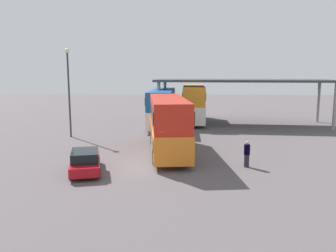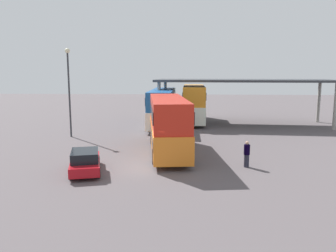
{
  "view_description": "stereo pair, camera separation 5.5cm",
  "coord_description": "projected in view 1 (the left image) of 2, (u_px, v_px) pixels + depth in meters",
  "views": [
    {
      "loc": [
        2.56,
        -20.48,
        5.93
      ],
      "look_at": [
        1.17,
        3.86,
        2.0
      ],
      "focal_mm": 35.77,
      "sensor_mm": 36.0,
      "label": 1
    },
    {
      "loc": [
        2.61,
        -20.47,
        5.93
      ],
      "look_at": [
        1.17,
        3.86,
        2.0
      ],
      "focal_mm": 35.77,
      "sensor_mm": 36.0,
      "label": 2
    }
  ],
  "objects": [
    {
      "name": "pedestrian_waiting",
      "position": [
        247.0,
        154.0,
        21.04
      ],
      "size": [
        0.38,
        0.38,
        1.67
      ],
      "rotation": [
        0.0,
        0.0,
        3.41
      ],
      "color": "#262633",
      "rests_on": "ground_plane"
    },
    {
      "name": "double_decker_mid_row",
      "position": [
        193.0,
        102.0,
        39.76
      ],
      "size": [
        2.59,
        10.25,
        4.34
      ],
      "rotation": [
        0.0,
        0.0,
        1.56
      ],
      "color": "white",
      "rests_on": "ground_plane"
    },
    {
      "name": "ground_plane",
      "position": [
        146.0,
        166.0,
        21.27
      ],
      "size": [
        140.0,
        140.0,
        0.0
      ],
      "primitive_type": "plane",
      "color": "#574F52"
    },
    {
      "name": "lamppost_tall",
      "position": [
        69.0,
        82.0,
        30.26
      ],
      "size": [
        0.44,
        0.44,
        8.05
      ],
      "color": "#33353A",
      "rests_on": "ground_plane"
    },
    {
      "name": "double_decker_near_canopy",
      "position": [
        162.0,
        106.0,
        36.95
      ],
      "size": [
        2.51,
        11.31,
        4.03
      ],
      "rotation": [
        0.0,
        0.0,
        1.57
      ],
      "color": "white",
      "rests_on": "ground_plane"
    },
    {
      "name": "depot_canopy",
      "position": [
        243.0,
        82.0,
        37.88
      ],
      "size": [
        20.0,
        7.71,
        5.12
      ],
      "rotation": [
        0.0,
        0.0,
        -0.06
      ],
      "color": "#33353A",
      "rests_on": "ground_plane"
    },
    {
      "name": "double_decker_main",
      "position": [
        168.0,
        123.0,
        24.67
      ],
      "size": [
        3.76,
        10.48,
        4.07
      ],
      "rotation": [
        0.0,
        0.0,
        1.7
      ],
      "color": "orange",
      "rests_on": "ground_plane"
    },
    {
      "name": "parked_hatchback",
      "position": [
        85.0,
        161.0,
        19.95
      ],
      "size": [
        2.71,
        4.37,
        1.35
      ],
      "rotation": [
        0.0,
        0.0,
        1.84
      ],
      "color": "#AB1018",
      "rests_on": "ground_plane"
    }
  ]
}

